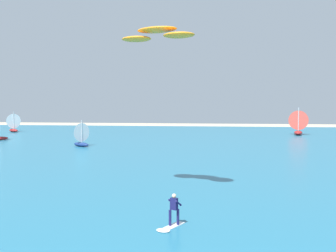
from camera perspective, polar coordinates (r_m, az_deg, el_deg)
ocean at (r=55.70m, az=3.71°, el=-3.00°), size 160.00×90.00×0.10m
kitesurfer at (r=20.22m, az=0.57°, el=-12.85°), size 1.42×1.99×1.67m
kite at (r=26.25m, az=-1.62°, el=13.21°), size 5.55×3.60×0.80m
sailboat_leading at (r=78.92m, az=18.44°, el=0.53°), size 3.99×4.59×5.19m
sailboat_far_left at (r=56.80m, az=-12.79°, el=-1.17°), size 3.35×3.12×3.72m
sailboat_anchored_offshore at (r=87.90m, az=-21.69°, el=0.47°), size 3.77×3.71×4.24m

